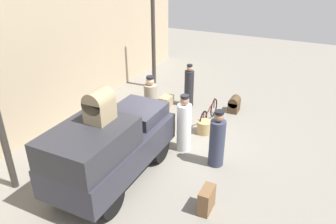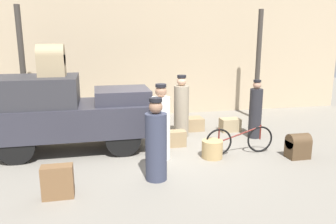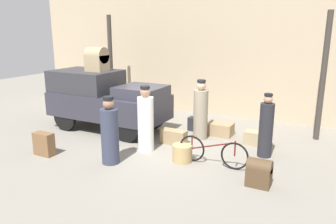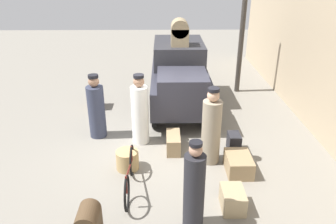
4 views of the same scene
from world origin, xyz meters
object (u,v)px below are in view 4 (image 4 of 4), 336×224
(suitcase_tan_flat, at_px, (233,199))
(trunk_on_truck_roof, at_px, (180,32))
(bicycle, at_px, (130,175))
(porter_lifting_near_truck, at_px, (140,112))
(trunk_umber_medium, at_px, (239,164))
(suitcase_small_leather, at_px, (173,142))
(truck, at_px, (180,75))
(trunk_barrel_dark, at_px, (88,223))
(trunk_wicker_pale, at_px, (96,98))
(porter_standing_middle, at_px, (211,129))
(trunk_large_brown, at_px, (234,142))
(porter_with_bicycle, at_px, (194,189))
(conductor_in_dark_uniform, at_px, (96,109))
(wicker_basket, at_px, (127,160))

(suitcase_tan_flat, distance_m, trunk_on_truck_roof, 5.37)
(bicycle, xyz_separation_m, suitcase_tan_flat, (0.57, 1.92, -0.15))
(porter_lifting_near_truck, relative_size, trunk_umber_medium, 2.34)
(porter_lifting_near_truck, relative_size, suitcase_small_leather, 2.41)
(truck, xyz_separation_m, trunk_barrel_dark, (5.33, -1.72, -0.73))
(porter_lifting_near_truck, height_order, trunk_wicker_pale, porter_lifting_near_truck)
(bicycle, xyz_separation_m, trunk_on_truck_roof, (-4.34, 1.16, 1.91))
(bicycle, relative_size, suitcase_tan_flat, 3.01)
(porter_standing_middle, relative_size, trunk_large_brown, 4.04)
(porter_with_bicycle, distance_m, trunk_on_truck_roof, 5.53)
(trunk_umber_medium, bearing_deg, trunk_on_truck_roof, -163.62)
(conductor_in_dark_uniform, distance_m, suitcase_small_leather, 2.13)
(wicker_basket, xyz_separation_m, trunk_large_brown, (-0.70, 2.45, 0.01))
(trunk_large_brown, relative_size, suitcase_tan_flat, 0.75)
(bicycle, relative_size, trunk_umber_medium, 2.30)
(porter_with_bicycle, height_order, trunk_on_truck_roof, trunk_on_truck_roof)
(wicker_basket, relative_size, porter_with_bicycle, 0.30)
(truck, relative_size, trunk_wicker_pale, 6.42)
(trunk_large_brown, relative_size, suitcase_small_leather, 0.60)
(truck, bearing_deg, wicker_basket, -20.82)
(truck, distance_m, trunk_large_brown, 3.02)
(bicycle, xyz_separation_m, trunk_wicker_pale, (-4.07, -1.41, -0.04))
(wicker_basket, distance_m, suitcase_small_leather, 1.26)
(truck, bearing_deg, porter_with_bicycle, -0.04)
(porter_with_bicycle, xyz_separation_m, porter_lifting_near_truck, (-2.90, -1.06, 0.05))
(bicycle, height_order, trunk_wicker_pale, bicycle)
(porter_lifting_near_truck, xyz_separation_m, trunk_on_truck_roof, (-2.42, 1.06, 1.45))
(truck, height_order, wicker_basket, truck)
(porter_with_bicycle, relative_size, suitcase_tan_flat, 2.84)
(porter_lifting_near_truck, bearing_deg, trunk_barrel_dark, -11.77)
(truck, xyz_separation_m, porter_with_bicycle, (5.09, -0.00, -0.28))
(truck, relative_size, wicker_basket, 7.82)
(suitcase_small_leather, bearing_deg, trunk_barrel_dark, -28.18)
(wicker_basket, distance_m, trunk_large_brown, 2.55)
(conductor_in_dark_uniform, bearing_deg, trunk_umber_medium, 63.15)
(suitcase_small_leather, bearing_deg, porter_with_bicycle, 5.99)
(truck, xyz_separation_m, conductor_in_dark_uniform, (1.87, -2.18, -0.29))
(porter_standing_middle, distance_m, porter_lifting_near_truck, 1.85)
(truck, bearing_deg, trunk_large_brown, 23.79)
(porter_standing_middle, distance_m, trunk_wicker_pale, 4.39)
(conductor_in_dark_uniform, height_order, porter_lifting_near_truck, porter_lifting_near_truck)
(porter_with_bicycle, height_order, suitcase_tan_flat, porter_with_bicycle)
(suitcase_tan_flat, xyz_separation_m, trunk_barrel_dark, (0.66, -2.47, 0.11))
(porter_with_bicycle, height_order, porter_standing_middle, porter_standing_middle)
(truck, distance_m, porter_lifting_near_truck, 2.44)
(wicker_basket, height_order, porter_lifting_near_truck, porter_lifting_near_truck)
(trunk_on_truck_roof, bearing_deg, wicker_basket, -19.58)
(porter_standing_middle, bearing_deg, trunk_large_brown, 124.35)
(conductor_in_dark_uniform, distance_m, trunk_large_brown, 3.49)
(trunk_umber_medium, distance_m, trunk_on_truck_roof, 4.43)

